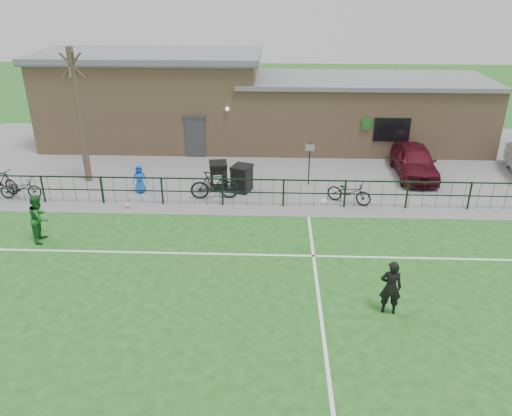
{
  "coord_description": "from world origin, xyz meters",
  "views": [
    {
      "loc": [
        0.64,
        -10.74,
        8.66
      ],
      "look_at": [
        0.0,
        5.0,
        1.3
      ],
      "focal_mm": 35.0,
      "sensor_mm": 36.0,
      "label": 1
    }
  ],
  "objects_px": {
    "bicycle_e": "(349,192)",
    "bare_tree": "(80,117)",
    "wheelie_bin_right": "(242,179)",
    "ball_ground": "(128,205)",
    "wheelie_bin_left": "(219,176)",
    "bicycle_d": "(214,185)",
    "bicycle_b": "(0,181)",
    "outfield_player": "(40,218)",
    "sign_post": "(309,164)",
    "spectator_child": "(140,179)",
    "bicycle_c": "(20,188)",
    "car_maroon": "(414,161)"
  },
  "relations": [
    {
      "from": "wheelie_bin_right",
      "to": "spectator_child",
      "type": "distance_m",
      "value": 4.44
    },
    {
      "from": "bicycle_b",
      "to": "ball_ground",
      "type": "distance_m",
      "value": 6.02
    },
    {
      "from": "sign_post",
      "to": "bicycle_e",
      "type": "bearing_deg",
      "value": -51.48
    },
    {
      "from": "bicycle_d",
      "to": "outfield_player",
      "type": "bearing_deg",
      "value": 118.26
    },
    {
      "from": "bare_tree",
      "to": "bicycle_e",
      "type": "relative_size",
      "value": 3.19
    },
    {
      "from": "bicycle_d",
      "to": "ball_ground",
      "type": "relative_size",
      "value": 9.14
    },
    {
      "from": "outfield_player",
      "to": "bicycle_d",
      "type": "bearing_deg",
      "value": -62.53
    },
    {
      "from": "wheelie_bin_right",
      "to": "bicycle_e",
      "type": "relative_size",
      "value": 0.59
    },
    {
      "from": "outfield_player",
      "to": "ball_ground",
      "type": "distance_m",
      "value": 3.72
    },
    {
      "from": "bare_tree",
      "to": "bicycle_b",
      "type": "distance_m",
      "value": 4.37
    },
    {
      "from": "bare_tree",
      "to": "wheelie_bin_right",
      "type": "bearing_deg",
      "value": -7.82
    },
    {
      "from": "sign_post",
      "to": "bicycle_e",
      "type": "relative_size",
      "value": 1.06
    },
    {
      "from": "bare_tree",
      "to": "sign_post",
      "type": "bearing_deg",
      "value": -0.64
    },
    {
      "from": "wheelie_bin_left",
      "to": "bicycle_d",
      "type": "distance_m",
      "value": 1.22
    },
    {
      "from": "bicycle_b",
      "to": "ball_ground",
      "type": "xyz_separation_m",
      "value": [
        5.87,
        -1.27,
        -0.47
      ]
    },
    {
      "from": "bicycle_d",
      "to": "ball_ground",
      "type": "bearing_deg",
      "value": 100.92
    },
    {
      "from": "wheelie_bin_right",
      "to": "ball_ground",
      "type": "bearing_deg",
      "value": -136.73
    },
    {
      "from": "wheelie_bin_left",
      "to": "ball_ground",
      "type": "distance_m",
      "value": 4.2
    },
    {
      "from": "car_maroon",
      "to": "spectator_child",
      "type": "distance_m",
      "value": 12.68
    },
    {
      "from": "outfield_player",
      "to": "bare_tree",
      "type": "bearing_deg",
      "value": -3.06
    },
    {
      "from": "bicycle_e",
      "to": "bare_tree",
      "type": "bearing_deg",
      "value": 104.64
    },
    {
      "from": "bicycle_d",
      "to": "outfield_player",
      "type": "relative_size",
      "value": 1.17
    },
    {
      "from": "car_maroon",
      "to": "bicycle_c",
      "type": "distance_m",
      "value": 17.66
    },
    {
      "from": "sign_post",
      "to": "outfield_player",
      "type": "bearing_deg",
      "value": -150.21
    },
    {
      "from": "ball_ground",
      "to": "spectator_child",
      "type": "bearing_deg",
      "value": 84.45
    },
    {
      "from": "bicycle_b",
      "to": "bare_tree",
      "type": "bearing_deg",
      "value": -43.59
    },
    {
      "from": "spectator_child",
      "to": "outfield_player",
      "type": "xyz_separation_m",
      "value": [
        -2.43,
        -4.4,
        0.22
      ]
    },
    {
      "from": "bicycle_d",
      "to": "spectator_child",
      "type": "distance_m",
      "value": 3.37
    },
    {
      "from": "bicycle_b",
      "to": "bicycle_e",
      "type": "bearing_deg",
      "value": -72.02
    },
    {
      "from": "bare_tree",
      "to": "spectator_child",
      "type": "distance_m",
      "value": 3.87
    },
    {
      "from": "wheelie_bin_left",
      "to": "outfield_player",
      "type": "xyz_separation_m",
      "value": [
        -5.79,
        -5.09,
        0.3
      ]
    },
    {
      "from": "bicycle_b",
      "to": "bicycle_c",
      "type": "distance_m",
      "value": 1.23
    },
    {
      "from": "bicycle_b",
      "to": "bicycle_e",
      "type": "relative_size",
      "value": 1.0
    },
    {
      "from": "bicycle_d",
      "to": "sign_post",
      "type": "bearing_deg",
      "value": -72.3
    },
    {
      "from": "bicycle_c",
      "to": "ball_ground",
      "type": "bearing_deg",
      "value": -102.99
    },
    {
      "from": "bicycle_c",
      "to": "bicycle_e",
      "type": "height_order",
      "value": "bicycle_e"
    },
    {
      "from": "bare_tree",
      "to": "outfield_player",
      "type": "distance_m",
      "value": 6.13
    },
    {
      "from": "wheelie_bin_left",
      "to": "ball_ground",
      "type": "height_order",
      "value": "wheelie_bin_left"
    },
    {
      "from": "spectator_child",
      "to": "ball_ground",
      "type": "distance_m",
      "value": 1.67
    },
    {
      "from": "bicycle_b",
      "to": "spectator_child",
      "type": "height_order",
      "value": "spectator_child"
    },
    {
      "from": "bicycle_d",
      "to": "bicycle_e",
      "type": "height_order",
      "value": "bicycle_d"
    },
    {
      "from": "spectator_child",
      "to": "ball_ground",
      "type": "xyz_separation_m",
      "value": [
        -0.15,
        -1.57,
        -0.54
      ]
    },
    {
      "from": "bicycle_d",
      "to": "bicycle_b",
      "type": "bearing_deg",
      "value": 82.94
    },
    {
      "from": "bare_tree",
      "to": "spectator_child",
      "type": "bearing_deg",
      "value": -25.76
    },
    {
      "from": "bare_tree",
      "to": "bicycle_b",
      "type": "height_order",
      "value": "bare_tree"
    },
    {
      "from": "bicycle_c",
      "to": "outfield_player",
      "type": "bearing_deg",
      "value": -149.37
    },
    {
      "from": "bare_tree",
      "to": "bicycle_d",
      "type": "distance_m",
      "value": 6.8
    },
    {
      "from": "wheelie_bin_left",
      "to": "ball_ground",
      "type": "xyz_separation_m",
      "value": [
        -3.52,
        -2.25,
        -0.46
      ]
    },
    {
      "from": "bare_tree",
      "to": "wheelie_bin_left",
      "type": "bearing_deg",
      "value": -6.05
    },
    {
      "from": "wheelie_bin_right",
      "to": "bicycle_c",
      "type": "height_order",
      "value": "wheelie_bin_right"
    }
  ]
}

